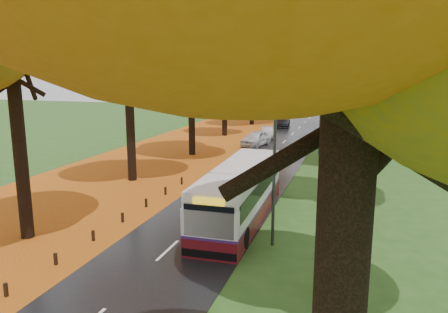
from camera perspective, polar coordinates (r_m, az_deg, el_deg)
The scene contains 14 objects.
road at distance 36.78m, azimuth 5.02°, elevation -0.76°, with size 6.50×90.00×0.04m, color black.
centre_line at distance 36.77m, azimuth 5.02°, elevation -0.73°, with size 0.12×90.00×0.01m, color silver.
leaf_verge at distance 39.63m, azimuth -7.80°, elevation 0.04°, with size 12.00×90.00×0.02m, color maroon.
leaf_drift at distance 37.52m, azimuth 0.46°, elevation -0.44°, with size 0.90×90.00×0.01m, color #C77914.
trees_left at distance 40.07m, azimuth -4.46°, elevation 13.93°, with size 9.20×74.00×13.88m.
trees_right at distance 37.11m, azimuth 17.20°, elevation 13.92°, with size 9.30×74.20×13.96m.
bollard_row at distance 20.10m, azimuth -18.81°, elevation -11.10°, with size 0.11×23.51×0.52m.
streetlamp_near at distance 18.75m, azimuth 5.89°, elevation 2.05°, with size 2.45×0.18×8.00m.
streetlamp_mid at distance 40.42m, azimuth 12.19°, elevation 6.85°, with size 2.45×0.18×8.00m.
streetlamp_far at distance 62.33m, azimuth 14.10°, elevation 8.28°, with size 2.45×0.18×8.00m.
bus at distance 22.55m, azimuth 2.10°, elevation -4.67°, with size 2.67×10.65×2.79m.
car_white at distance 44.49m, azimuth 4.20°, elevation 2.39°, with size 1.79×4.44×1.51m, color silver.
car_silver at distance 49.78m, azimuth 5.67°, elevation 3.16°, with size 1.31×3.74×1.23m, color #989B9F.
car_dark at distance 59.55m, azimuth 7.61°, elevation 4.55°, with size 1.96×4.82×1.40m, color black.
Camera 1 is at (7.59, -10.15, 7.74)m, focal length 35.00 mm.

